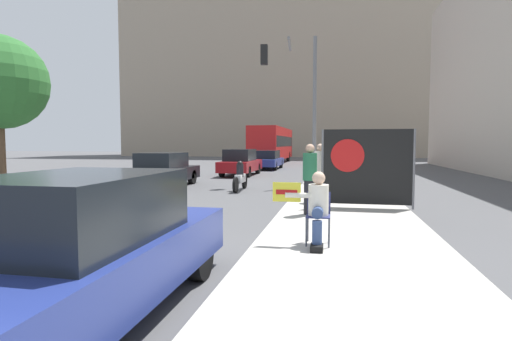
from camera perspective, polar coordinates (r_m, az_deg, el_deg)
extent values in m
plane|color=#4F4F51|center=(5.91, -24.74, -14.83)|extent=(160.00, 160.00, 0.00)
cube|color=#B7B2A8|center=(19.59, 12.01, -1.43)|extent=(3.28, 90.00, 0.15)
cube|color=gray|center=(62.56, 6.34, 18.28)|extent=(52.00, 12.00, 34.89)
cylinder|color=#474C56|center=(6.72, 7.19, -8.76)|extent=(0.03, 0.03, 0.48)
cylinder|color=#474C56|center=(6.71, 10.38, -8.83)|extent=(0.03, 0.03, 0.48)
cylinder|color=#474C56|center=(7.08, 7.41, -8.11)|extent=(0.03, 0.03, 0.48)
cylinder|color=#474C56|center=(7.07, 10.43, -8.17)|extent=(0.03, 0.03, 0.48)
cube|color=navy|center=(6.84, 8.87, -6.44)|extent=(0.40, 0.40, 0.02)
cube|color=navy|center=(7.00, 8.96, -4.55)|extent=(0.40, 0.02, 0.38)
cylinder|color=#334775|center=(6.67, 8.83, -5.83)|extent=(0.18, 0.42, 0.18)
cylinder|color=#334775|center=(6.53, 8.71, -9.15)|extent=(0.16, 0.16, 0.48)
cube|color=black|center=(6.52, 8.67, -10.88)|extent=(0.20, 0.28, 0.10)
cylinder|color=silver|center=(6.83, 8.91, -4.16)|extent=(0.34, 0.34, 0.52)
sphere|color=beige|center=(6.79, 8.94, -1.07)|extent=(0.22, 0.22, 0.22)
cylinder|color=silver|center=(6.76, 6.11, -3.53)|extent=(0.45, 0.09, 0.09)
cube|color=yellow|center=(6.78, 4.40, -3.09)|extent=(0.48, 0.02, 0.33)
cube|color=#AD1414|center=(6.77, 4.39, -3.10)|extent=(0.36, 0.01, 0.08)
cylinder|color=black|center=(9.71, 7.67, -3.82)|extent=(0.28, 0.28, 0.82)
cylinder|color=#236642|center=(9.63, 7.71, 0.54)|extent=(0.34, 0.34, 0.65)
sphere|color=tan|center=(9.62, 7.73, 3.13)|extent=(0.22, 0.22, 0.22)
cylinder|color=#756651|center=(11.84, 9.13, -2.44)|extent=(0.28, 0.28, 0.83)
cylinder|color=silver|center=(11.78, 9.16, 1.15)|extent=(0.34, 0.34, 0.66)
sphere|color=beige|center=(11.77, 9.19, 3.27)|extent=(0.22, 0.22, 0.22)
cylinder|color=slate|center=(10.86, 9.47, 0.31)|extent=(0.06, 0.06, 2.08)
cylinder|color=slate|center=(11.04, 21.63, 0.15)|extent=(0.06, 0.06, 2.08)
cube|color=black|center=(10.89, 15.61, 0.50)|extent=(2.33, 0.02, 1.98)
cylinder|color=red|center=(10.83, 12.94, 2.10)|extent=(0.87, 0.01, 0.87)
cylinder|color=slate|center=(17.53, 8.36, 8.49)|extent=(0.16, 0.16, 6.26)
cylinder|color=slate|center=(17.98, 4.81, 17.54)|extent=(0.29, 2.18, 0.11)
cube|color=black|center=(17.96, 1.18, 16.20)|extent=(0.32, 0.32, 0.84)
sphere|color=green|center=(17.90, 1.18, 15.32)|extent=(0.18, 0.18, 0.18)
cube|color=navy|center=(4.77, -22.77, -12.11)|extent=(1.80, 4.18, 0.59)
cube|color=black|center=(4.51, -24.17, -4.79)|extent=(1.55, 2.18, 0.68)
cylinder|color=black|center=(6.30, -22.08, -10.54)|extent=(0.22, 0.64, 0.64)
cylinder|color=black|center=(5.61, -8.12, -12.08)|extent=(0.22, 0.64, 0.64)
cube|color=black|center=(17.67, -13.03, -0.48)|extent=(1.83, 4.14, 0.55)
cube|color=black|center=(17.48, -13.28, 1.43)|extent=(1.58, 2.15, 0.65)
cylinder|color=black|center=(19.18, -13.64, -0.84)|extent=(0.22, 0.64, 0.64)
cylinder|color=black|center=(18.56, -9.12, -0.93)|extent=(0.22, 0.64, 0.64)
cylinder|color=black|center=(16.90, -17.30, -1.53)|extent=(0.22, 0.64, 0.64)
cylinder|color=black|center=(16.19, -12.28, -1.67)|extent=(0.22, 0.64, 0.64)
cube|color=maroon|center=(23.36, -2.19, 0.70)|extent=(1.71, 4.54, 0.59)
cube|color=black|center=(23.15, -2.30, 2.23)|extent=(1.47, 2.36, 0.67)
cylinder|color=black|center=(24.91, -3.11, 0.33)|extent=(0.22, 0.64, 0.64)
cylinder|color=black|center=(24.59, 0.26, 0.29)|extent=(0.22, 0.64, 0.64)
cylinder|color=black|center=(22.20, -4.91, -0.11)|extent=(0.22, 0.64, 0.64)
cylinder|color=black|center=(21.83, -1.15, -0.17)|extent=(0.22, 0.64, 0.64)
cube|color=navy|center=(29.05, 1.59, 1.23)|extent=(1.86, 4.72, 0.49)
cube|color=black|center=(28.84, 1.53, 2.30)|extent=(1.60, 2.46, 0.60)
cylinder|color=black|center=(30.64, 0.54, 1.00)|extent=(0.22, 0.64, 0.64)
cylinder|color=black|center=(30.38, 3.58, 0.96)|extent=(0.22, 0.64, 0.64)
cylinder|color=black|center=(27.78, -0.58, 0.70)|extent=(0.22, 0.64, 0.64)
cylinder|color=black|center=(27.49, 2.76, 0.66)|extent=(0.22, 0.64, 0.64)
cube|color=red|center=(37.92, 2.36, 3.90)|extent=(2.45, 12.07, 2.87)
cube|color=black|center=(37.92, 2.36, 4.17)|extent=(2.47, 11.46, 0.93)
cylinder|color=black|center=(41.81, 1.69, 2.04)|extent=(0.30, 1.04, 1.04)
cylinder|color=black|center=(41.50, 4.62, 2.01)|extent=(0.30, 1.04, 1.04)
cylinder|color=black|center=(34.46, -0.38, 1.65)|extent=(0.30, 1.04, 1.04)
cylinder|color=black|center=(34.09, 3.16, 1.62)|extent=(0.30, 1.04, 1.04)
cube|color=white|center=(15.77, -2.26, -1.14)|extent=(0.24, 0.91, 0.32)
cylinder|color=black|center=(15.70, -2.31, -0.02)|extent=(0.28, 0.28, 0.50)
sphere|color=black|center=(15.68, -2.31, 0.94)|extent=(0.24, 0.24, 0.24)
cylinder|color=black|center=(16.52, -1.65, -1.54)|extent=(0.10, 0.60, 0.60)
cylinder|color=black|center=(15.06, -2.93, -2.07)|extent=(0.10, 0.60, 0.60)
cylinder|color=brown|center=(20.40, -32.53, 2.37)|extent=(0.28, 0.28, 3.08)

